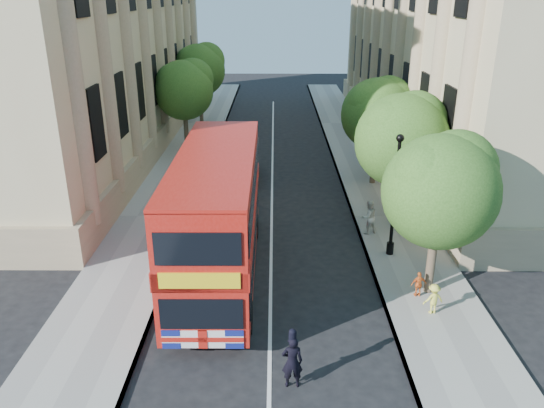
{
  "coord_description": "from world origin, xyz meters",
  "views": [
    {
      "loc": [
        0.14,
        -13.98,
        10.37
      ],
      "look_at": [
        0.04,
        6.16,
        2.3
      ],
      "focal_mm": 35.0,
      "sensor_mm": 36.0,
      "label": 1
    }
  ],
  "objects_px": {
    "lamp_post": "(394,201)",
    "box_van": "(242,158)",
    "woman_pedestrian": "(369,217)",
    "double_decker_bus": "(218,213)",
    "police_constable": "(292,362)"
  },
  "relations": [
    {
      "from": "lamp_post",
      "to": "woman_pedestrian",
      "type": "distance_m",
      "value": 2.67
    },
    {
      "from": "lamp_post",
      "to": "box_van",
      "type": "relative_size",
      "value": 1.13
    },
    {
      "from": "box_van",
      "to": "police_constable",
      "type": "distance_m",
      "value": 18.17
    },
    {
      "from": "double_decker_bus",
      "to": "box_van",
      "type": "height_order",
      "value": "double_decker_bus"
    },
    {
      "from": "box_van",
      "to": "woman_pedestrian",
      "type": "relative_size",
      "value": 2.87
    },
    {
      "from": "lamp_post",
      "to": "woman_pedestrian",
      "type": "xyz_separation_m",
      "value": [
        -0.6,
        2.06,
        -1.59
      ]
    },
    {
      "from": "lamp_post",
      "to": "box_van",
      "type": "distance_m",
      "value": 12.2
    },
    {
      "from": "lamp_post",
      "to": "police_constable",
      "type": "relative_size",
      "value": 3.15
    },
    {
      "from": "box_van",
      "to": "woman_pedestrian",
      "type": "xyz_separation_m",
      "value": [
        6.2,
        -7.99,
        -0.34
      ]
    },
    {
      "from": "police_constable",
      "to": "box_van",
      "type": "bearing_deg",
      "value": -85.33
    },
    {
      "from": "lamp_post",
      "to": "double_decker_bus",
      "type": "height_order",
      "value": "lamp_post"
    },
    {
      "from": "woman_pedestrian",
      "to": "double_decker_bus",
      "type": "bearing_deg",
      "value": 6.18
    },
    {
      "from": "box_van",
      "to": "double_decker_bus",
      "type": "bearing_deg",
      "value": -92.78
    },
    {
      "from": "lamp_post",
      "to": "woman_pedestrian",
      "type": "bearing_deg",
      "value": 106.27
    },
    {
      "from": "double_decker_bus",
      "to": "woman_pedestrian",
      "type": "xyz_separation_m",
      "value": [
        6.4,
        3.75,
        -1.77
      ]
    }
  ]
}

